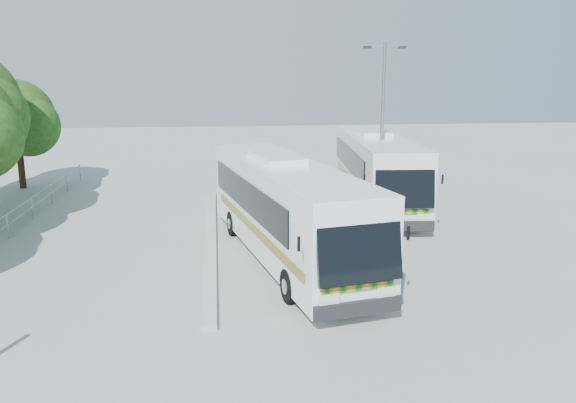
{
  "coord_description": "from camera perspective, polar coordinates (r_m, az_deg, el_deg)",
  "views": [
    {
      "loc": [
        -1.99,
        -18.84,
        6.15
      ],
      "look_at": [
        0.65,
        1.81,
        1.43
      ],
      "focal_mm": 35.0,
      "sensor_mm": 36.0,
      "label": 1
    }
  ],
  "objects": [
    {
      "name": "kerb_divider",
      "position": [
        21.71,
        -7.84,
        -3.6
      ],
      "size": [
        0.4,
        16.0,
        0.15
      ],
      "primitive_type": "cube",
      "color": "#B2B2AD",
      "rests_on": "ground"
    },
    {
      "name": "ground",
      "position": [
        19.92,
        -1.21,
        -5.21
      ],
      "size": [
        100.0,
        100.0,
        0.0
      ],
      "primitive_type": "plane",
      "color": "#A1A19C",
      "rests_on": "ground"
    },
    {
      "name": "railing",
      "position": [
        24.8,
        -25.94,
        -1.14
      ],
      "size": [
        0.06,
        22.0,
        1.0
      ],
      "color": "gray",
      "rests_on": "ground"
    },
    {
      "name": "tree_far_e",
      "position": [
        33.93,
        -25.8,
        7.7
      ],
      "size": [
        4.54,
        4.28,
        5.92
      ],
      "color": "#382314",
      "rests_on": "ground"
    },
    {
      "name": "lamppost",
      "position": [
        25.39,
        9.54,
        8.1
      ],
      "size": [
        1.84,
        0.27,
        7.53
      ],
      "rotation": [
        0.0,
        0.0,
        -0.06
      ],
      "color": "#94979C",
      "rests_on": "ground"
    },
    {
      "name": "coach_main",
      "position": [
        18.87,
        -0.28,
        -0.6
      ],
      "size": [
        4.56,
        11.96,
        3.25
      ],
      "rotation": [
        0.0,
        0.0,
        0.19
      ],
      "color": "white",
      "rests_on": "ground"
    },
    {
      "name": "coach_adjacent",
      "position": [
        27.09,
        8.9,
        3.41
      ],
      "size": [
        3.53,
        12.09,
        3.31
      ],
      "rotation": [
        0.0,
        0.0,
        -0.1
      ],
      "color": "white",
      "rests_on": "ground"
    }
  ]
}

